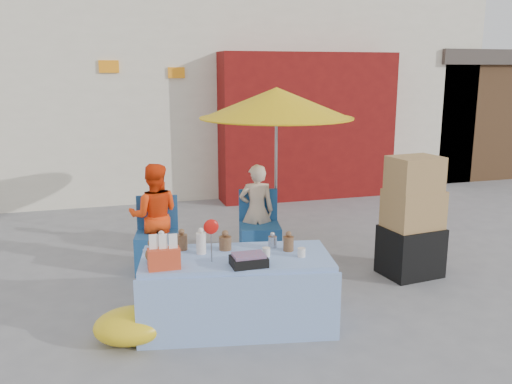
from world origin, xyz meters
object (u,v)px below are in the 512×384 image
object	(u,v)px
vendor_beige	(257,211)
box_stack	(412,221)
vendor_orange	(155,216)
market_table	(236,289)
umbrella	(277,104)
chair_left	(157,249)
chair_right	(260,240)

from	to	relation	value
vendor_beige	box_stack	world-z (taller)	box_stack
vendor_orange	vendor_beige	world-z (taller)	vendor_orange
market_table	umbrella	world-z (taller)	umbrella
chair_left	vendor_beige	bearing A→B (deg)	16.66
market_table	chair_left	size ratio (longest dim) A/B	2.18
umbrella	vendor_beige	bearing A→B (deg)	-153.43
market_table	chair_left	distance (m)	1.70
market_table	vendor_orange	distance (m)	1.85
vendor_orange	umbrella	size ratio (longest dim) A/B	0.60
vendor_beige	umbrella	bearing A→B (deg)	-142.93
chair_left	umbrella	xyz separation A→B (m)	(1.55, 0.28, 1.64)
vendor_orange	box_stack	bearing A→B (deg)	168.75
chair_right	umbrella	bearing A→B (deg)	54.26
market_table	vendor_orange	size ratio (longest dim) A/B	1.49
chair_right	vendor_orange	world-z (taller)	vendor_orange
vendor_orange	umbrella	distance (m)	2.01
market_table	umbrella	bearing A→B (deg)	72.31
umbrella	chair_left	bearing A→B (deg)	-169.58
chair_right	vendor_beige	world-z (taller)	vendor_beige
vendor_orange	chair_right	bearing A→B (deg)	-175.62
vendor_beige	market_table	bearing A→B (deg)	78.27
chair_left	umbrella	size ratio (longest dim) A/B	0.41
chair_right	box_stack	distance (m)	1.82
chair_left	box_stack	bearing A→B (deg)	-8.81
chair_left	vendor_beige	xyz separation A→B (m)	(1.25, 0.13, 0.33)
vendor_orange	vendor_beige	xyz separation A→B (m)	(1.25, 0.00, -0.03)
chair_right	market_table	bearing A→B (deg)	-103.47
chair_right	box_stack	bearing A→B (deg)	-22.23
chair_right	umbrella	distance (m)	1.69
market_table	chair_right	world-z (taller)	market_table
market_table	vendor_beige	xyz separation A→B (m)	(0.71, 1.75, 0.25)
umbrella	box_stack	xyz separation A→B (m)	(1.20, -1.25, -1.26)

